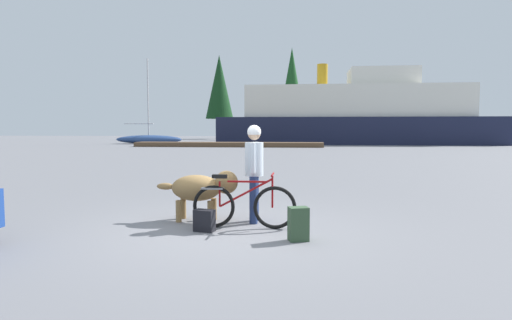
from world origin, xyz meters
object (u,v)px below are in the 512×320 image
object	(u,v)px
bicycle	(243,205)
sailboat_moored	(149,139)
handbag_pannier	(204,221)
dog	(202,188)
ferry_boat	(355,116)
person_cyclist	(254,164)
backpack	(298,224)

from	to	relation	value
bicycle	sailboat_moored	distance (m)	39.35
handbag_pannier	dog	bearing A→B (deg)	105.38
bicycle	ferry_boat	distance (m)	39.84
person_cyclist	backpack	size ratio (longest dim) A/B	3.42
dog	backpack	distance (m)	2.10
backpack	handbag_pannier	bearing A→B (deg)	164.48
bicycle	handbag_pannier	distance (m)	0.68
bicycle	person_cyclist	size ratio (longest dim) A/B	1.01
bicycle	ferry_boat	size ratio (longest dim) A/B	0.06
bicycle	backpack	size ratio (longest dim) A/B	3.45
bicycle	handbag_pannier	size ratio (longest dim) A/B	4.94
sailboat_moored	backpack	bearing A→B (deg)	-66.73
dog	handbag_pannier	xyz separation A→B (m)	(0.21, -0.76, -0.42)
handbag_pannier	sailboat_moored	size ratio (longest dim) A/B	0.04
handbag_pannier	sailboat_moored	distance (m)	39.39
bicycle	person_cyclist	xyz separation A→B (m)	(0.13, 0.47, 0.64)
bicycle	dog	bearing A→B (deg)	148.97
backpack	dog	bearing A→B (deg)	145.45
backpack	handbag_pannier	size ratio (longest dim) A/B	1.43
dog	handbag_pannier	world-z (taller)	dog
dog	sailboat_moored	size ratio (longest dim) A/B	0.17
dog	handbag_pannier	size ratio (longest dim) A/B	4.22
backpack	person_cyclist	bearing A→B (deg)	123.94
person_cyclist	ferry_boat	size ratio (longest dim) A/B	0.06
person_cyclist	sailboat_moored	distance (m)	38.97
handbag_pannier	ferry_boat	world-z (taller)	ferry_boat
dog	ferry_boat	distance (m)	39.49
bicycle	ferry_boat	world-z (taller)	ferry_boat
dog	ferry_boat	bearing A→B (deg)	79.51
sailboat_moored	handbag_pannier	bearing A→B (deg)	-68.49
handbag_pannier	sailboat_moored	bearing A→B (deg)	111.51
person_cyclist	dog	size ratio (longest dim) A/B	1.16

